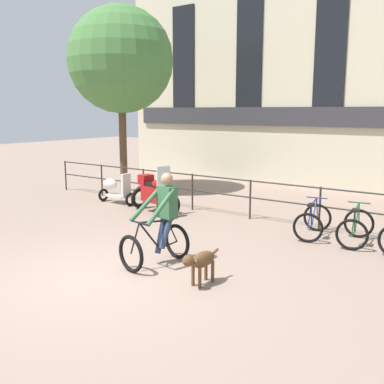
{
  "coord_description": "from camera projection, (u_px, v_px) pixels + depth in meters",
  "views": [
    {
      "loc": [
        5.54,
        -5.05,
        2.83
      ],
      "look_at": [
        -0.19,
        2.86,
        1.05
      ],
      "focal_mm": 42.0,
      "sensor_mm": 36.0,
      "label": 1
    }
  ],
  "objects": [
    {
      "name": "ground_plane",
      "position": [
        104.0,
        277.0,
        7.73
      ],
      "size": [
        60.0,
        60.0,
        0.0
      ],
      "primitive_type": "plane",
      "color": "gray"
    },
    {
      "name": "canal_railing",
      "position": [
        250.0,
        193.0,
        11.74
      ],
      "size": [
        15.05,
        0.05,
        1.05
      ],
      "color": "#2D2B28",
      "rests_on": "ground_plane"
    },
    {
      "name": "building_facade",
      "position": [
        332.0,
        69.0,
        15.72
      ],
      "size": [
        18.0,
        0.72,
        8.57
      ],
      "color": "beige",
      "rests_on": "ground_plane"
    },
    {
      "name": "cyclist_with_bike",
      "position": [
        160.0,
        224.0,
        8.3
      ],
      "size": [
        0.87,
        1.27,
        1.7
      ],
      "rotation": [
        0.0,
        0.0,
        -0.17
      ],
      "color": "black",
      "rests_on": "ground_plane"
    },
    {
      "name": "dog",
      "position": [
        200.0,
        261.0,
        7.31
      ],
      "size": [
        0.27,
        0.91,
        0.59
      ],
      "rotation": [
        0.0,
        0.0,
        -0.09
      ],
      "color": "brown",
      "rests_on": "ground_plane"
    },
    {
      "name": "parked_motorcycle",
      "position": [
        154.0,
        193.0,
        12.53
      ],
      "size": [
        1.69,
        0.98,
        1.35
      ],
      "rotation": [
        0.0,
        0.0,
        1.33
      ],
      "color": "black",
      "rests_on": "ground_plane"
    },
    {
      "name": "parked_bicycle_near_lamp",
      "position": [
        313.0,
        221.0,
        10.15
      ],
      "size": [
        0.84,
        1.2,
        0.86
      ],
      "rotation": [
        0.0,
        0.0,
        3.31
      ],
      "color": "black",
      "rests_on": "ground_plane"
    },
    {
      "name": "parked_bicycle_mid_left",
      "position": [
        356.0,
        228.0,
        9.6
      ],
      "size": [
        0.82,
        1.19,
        0.86
      ],
      "rotation": [
        0.0,
        0.0,
        3.29
      ],
      "color": "black",
      "rests_on": "ground_plane"
    },
    {
      "name": "parked_scooter",
      "position": [
        115.0,
        189.0,
        13.79
      ],
      "size": [
        1.29,
        0.44,
        0.96
      ],
      "rotation": [
        0.0,
        0.0,
        1.54
      ],
      "color": "black",
      "rests_on": "ground_plane"
    },
    {
      "name": "tree_canalside_left",
      "position": [
        121.0,
        60.0,
        15.28
      ],
      "size": [
        3.61,
        3.61,
        6.33
      ],
      "color": "brown",
      "rests_on": "ground_plane"
    }
  ]
}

